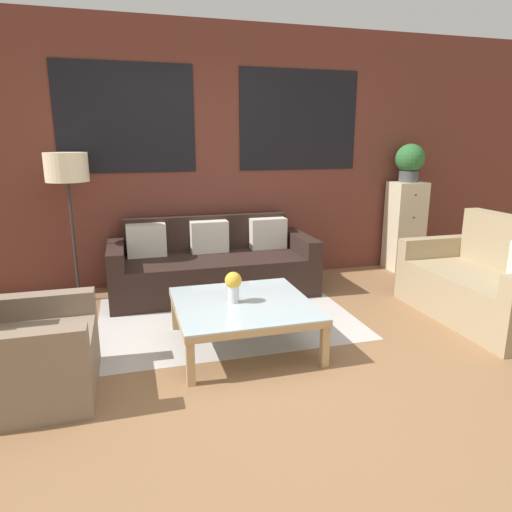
# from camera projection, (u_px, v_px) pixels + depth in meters

# --- Properties ---
(ground_plane) EXTENTS (16.00, 16.00, 0.00)m
(ground_plane) POSITION_uv_depth(u_px,v_px,m) (290.00, 376.00, 3.15)
(ground_plane) COLOR #8E6642
(wall_back_brick) EXTENTS (8.40, 0.09, 2.80)m
(wall_back_brick) POSITION_uv_depth(u_px,v_px,m) (217.00, 156.00, 5.07)
(wall_back_brick) COLOR brown
(wall_back_brick) RESTS_ON ground_plane
(rug) EXTENTS (2.27, 1.65, 0.00)m
(rug) POSITION_uv_depth(u_px,v_px,m) (227.00, 317.00, 4.20)
(rug) COLOR #BCB7B2
(rug) RESTS_ON ground_plane
(couch_dark) EXTENTS (2.11, 0.88, 0.78)m
(couch_dark) POSITION_uv_depth(u_px,v_px,m) (212.00, 266.00, 4.85)
(couch_dark) COLOR black
(couch_dark) RESTS_ON ground_plane
(settee_vintage) EXTENTS (0.80, 1.47, 0.92)m
(settee_vintage) POSITION_uv_depth(u_px,v_px,m) (487.00, 286.00, 4.10)
(settee_vintage) COLOR tan
(settee_vintage) RESTS_ON ground_plane
(armchair_corner) EXTENTS (0.80, 0.82, 0.84)m
(armchair_corner) POSITION_uv_depth(u_px,v_px,m) (21.00, 355.00, 2.86)
(armchair_corner) COLOR #84705B
(armchair_corner) RESTS_ON ground_plane
(coffee_table) EXTENTS (1.04, 1.04, 0.37)m
(coffee_table) POSITION_uv_depth(u_px,v_px,m) (243.00, 308.00, 3.54)
(coffee_table) COLOR silver
(coffee_table) RESTS_ON ground_plane
(floor_lamp) EXTENTS (0.40, 0.40, 1.47)m
(floor_lamp) POSITION_uv_depth(u_px,v_px,m) (67.00, 174.00, 4.33)
(floor_lamp) COLOR #2D2D2D
(floor_lamp) RESTS_ON ground_plane
(drawer_cabinet) EXTENTS (0.40, 0.36, 1.09)m
(drawer_cabinet) POSITION_uv_depth(u_px,v_px,m) (405.00, 226.00, 5.66)
(drawer_cabinet) COLOR beige
(drawer_cabinet) RESTS_ON ground_plane
(potted_plant) EXTENTS (0.35, 0.35, 0.45)m
(potted_plant) POSITION_uv_depth(u_px,v_px,m) (410.00, 161.00, 5.47)
(potted_plant) COLOR #47474C
(potted_plant) RESTS_ON drawer_cabinet
(flower_vase) EXTENTS (0.13, 0.13, 0.24)m
(flower_vase) POSITION_uv_depth(u_px,v_px,m) (233.00, 285.00, 3.49)
(flower_vase) COLOR silver
(flower_vase) RESTS_ON coffee_table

